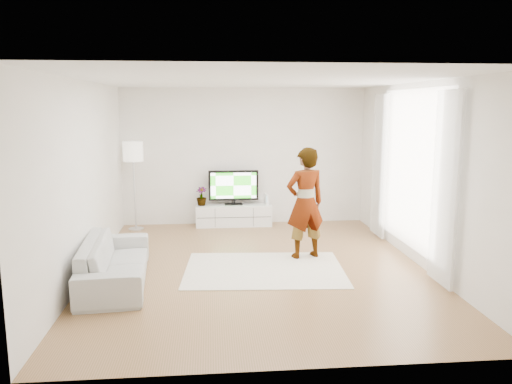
{
  "coord_description": "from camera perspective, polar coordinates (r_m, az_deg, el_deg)",
  "views": [
    {
      "loc": [
        -0.7,
        -7.26,
        2.44
      ],
      "look_at": [
        0.01,
        0.4,
        1.11
      ],
      "focal_mm": 35.0,
      "sensor_mm": 36.0,
      "label": 1
    }
  ],
  "objects": [
    {
      "name": "floor",
      "position": [
        7.7,
        0.22,
        -8.65
      ],
      "size": [
        6.0,
        6.0,
        0.0
      ],
      "primitive_type": "plane",
      "color": "#9F6E47",
      "rests_on": "ground"
    },
    {
      "name": "ceiling",
      "position": [
        7.31,
        0.24,
        12.66
      ],
      "size": [
        6.0,
        6.0,
        0.0
      ],
      "primitive_type": "plane",
      "color": "white",
      "rests_on": "wall_back"
    },
    {
      "name": "wall_left",
      "position": [
        7.56,
        -19.0,
        1.39
      ],
      "size": [
        0.02,
        6.0,
        2.8
      ],
      "primitive_type": "cube",
      "color": "white",
      "rests_on": "floor"
    },
    {
      "name": "wall_right",
      "position": [
        8.0,
        18.35,
        1.87
      ],
      "size": [
        0.02,
        6.0,
        2.8
      ],
      "primitive_type": "cube",
      "color": "white",
      "rests_on": "floor"
    },
    {
      "name": "wall_back",
      "position": [
        10.34,
        -1.36,
        4.06
      ],
      "size": [
        5.0,
        0.02,
        2.8
      ],
      "primitive_type": "cube",
      "color": "white",
      "rests_on": "floor"
    },
    {
      "name": "wall_front",
      "position": [
        4.44,
        3.93,
        -3.71
      ],
      "size": [
        5.0,
        0.02,
        2.8
      ],
      "primitive_type": "cube",
      "color": "white",
      "rests_on": "floor"
    },
    {
      "name": "window",
      "position": [
        8.26,
        17.42,
        2.5
      ],
      "size": [
        0.01,
        2.6,
        2.5
      ],
      "primitive_type": "cube",
      "color": "white",
      "rests_on": "wall_right"
    },
    {
      "name": "curtain_near",
      "position": [
        7.07,
        20.8,
        0.33
      ],
      "size": [
        0.04,
        0.7,
        2.6
      ],
      "primitive_type": "cube",
      "color": "white",
      "rests_on": "floor"
    },
    {
      "name": "curtain_far",
      "position": [
        9.45,
        13.93,
        2.92
      ],
      "size": [
        0.04,
        0.7,
        2.6
      ],
      "primitive_type": "cube",
      "color": "white",
      "rests_on": "floor"
    },
    {
      "name": "media_console",
      "position": [
        10.28,
        -2.56,
        -2.66
      ],
      "size": [
        1.54,
        0.44,
        0.43
      ],
      "color": "white",
      "rests_on": "floor"
    },
    {
      "name": "television",
      "position": [
        10.2,
        -2.59,
        0.67
      ],
      "size": [
        1.02,
        0.2,
        0.71
      ],
      "color": "black",
      "rests_on": "media_console"
    },
    {
      "name": "game_console",
      "position": [
        10.27,
        1.19,
        -0.8
      ],
      "size": [
        0.08,
        0.17,
        0.22
      ],
      "rotation": [
        0.0,
        0.0,
        0.2
      ],
      "color": "white",
      "rests_on": "media_console"
    },
    {
      "name": "potted_plant",
      "position": [
        10.19,
        -6.26,
        -0.49
      ],
      "size": [
        0.26,
        0.26,
        0.38
      ],
      "primitive_type": "imported",
      "rotation": [
        0.0,
        0.0,
        -0.26
      ],
      "color": "#3F7238",
      "rests_on": "media_console"
    },
    {
      "name": "rug",
      "position": [
        7.6,
        0.95,
        -8.84
      ],
      "size": [
        2.48,
        1.86,
        0.01
      ],
      "primitive_type": "cube",
      "rotation": [
        0.0,
        0.0,
        -0.07
      ],
      "color": "silver",
      "rests_on": "floor"
    },
    {
      "name": "player",
      "position": [
        8.01,
        5.64,
        -1.26
      ],
      "size": [
        0.74,
        0.59,
        1.79
      ],
      "primitive_type": "imported",
      "rotation": [
        0.0,
        0.0,
        3.41
      ],
      "color": "#334772",
      "rests_on": "rug"
    },
    {
      "name": "sofa",
      "position": [
        7.25,
        -15.82,
        -7.62
      ],
      "size": [
        1.01,
        2.19,
        0.62
      ],
      "primitive_type": "imported",
      "rotation": [
        0.0,
        0.0,
        1.65
      ],
      "color": "#AAAAA6",
      "rests_on": "floor"
    },
    {
      "name": "floor_lamp",
      "position": [
        10.04,
        -13.87,
        4.08
      ],
      "size": [
        0.39,
        0.39,
        1.75
      ],
      "color": "silver",
      "rests_on": "floor"
    }
  ]
}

